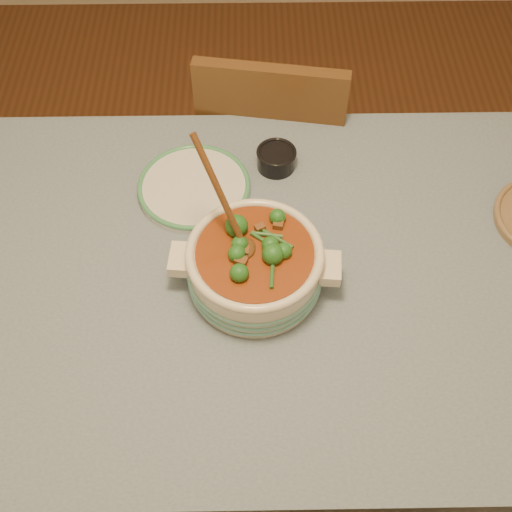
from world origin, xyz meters
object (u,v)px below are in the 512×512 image
at_px(stew_casserole, 255,263).
at_px(dining_table, 296,292).
at_px(white_plate, 194,187).
at_px(chair_far, 273,146).
at_px(condiment_bowl, 276,158).

bearing_deg(stew_casserole, dining_table, 16.00).
distance_m(white_plate, chair_far, 0.52).
xyz_separation_m(dining_table, condiment_bowl, (-0.04, 0.34, 0.12)).
bearing_deg(chair_far, dining_table, 102.13).
distance_m(stew_casserole, condiment_bowl, 0.38).
xyz_separation_m(stew_casserole, condiment_bowl, (0.06, 0.37, -0.05)).
distance_m(dining_table, chair_far, 0.67).
relative_size(dining_table, stew_casserole, 4.32).
xyz_separation_m(white_plate, chair_far, (0.22, 0.39, -0.25)).
height_order(stew_casserole, condiment_bowl, stew_casserole).
distance_m(stew_casserole, white_plate, 0.33).
bearing_deg(chair_far, condiment_bowl, 98.04).
distance_m(condiment_bowl, chair_far, 0.41).
relative_size(dining_table, chair_far, 1.83).
bearing_deg(condiment_bowl, chair_far, 88.89).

